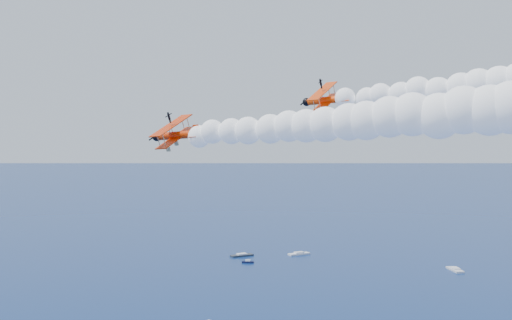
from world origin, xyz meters
The scene contains 3 objects.
biplane_lead centered at (9.41, 29.56, 60.37)m, with size 7.62×8.55×5.15m, color #FB3E05, non-canonical shape.
biplane_trail centered at (-3.17, 10.80, 55.41)m, with size 7.60×8.53×5.14m, color red, non-canonical shape.
smoke_trail_trail centered at (29.53, 14.41, 57.94)m, with size 66.54×13.66×12.16m, color white, non-canonical shape.
Camera 1 is at (55.66, -59.46, 56.89)m, focal length 48.20 mm.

